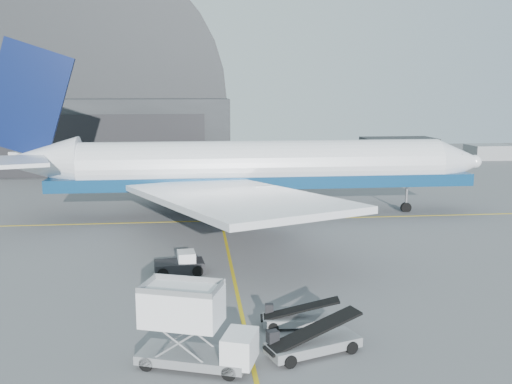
{
  "coord_description": "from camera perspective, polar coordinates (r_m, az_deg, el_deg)",
  "views": [
    {
      "loc": [
        -2.69,
        -37.85,
        13.44
      ],
      "look_at": [
        2.71,
        11.55,
        4.5
      ],
      "focal_mm": 40.0,
      "sensor_mm": 36.0,
      "label": 1
    }
  ],
  "objects": [
    {
      "name": "pushback_tug",
      "position": [
        42.97,
        -7.54,
        -7.24
      ],
      "size": [
        3.79,
        2.46,
        1.67
      ],
      "rotation": [
        0.0,
        0.0,
        0.11
      ],
      "color": "black",
      "rests_on": "ground"
    },
    {
      "name": "belt_loader_a",
      "position": [
        30.41,
        5.64,
        -14.78
      ],
      "size": [
        5.37,
        3.23,
        2.02
      ],
      "rotation": [
        0.0,
        0.0,
        0.33
      ],
      "color": "gray",
      "rests_on": "ground"
    },
    {
      "name": "distant_bldg_b",
      "position": [
        121.3,
        22.24,
        3.07
      ],
      "size": [
        8.0,
        6.0,
        2.8
      ],
      "primitive_type": "cube",
      "color": "gray",
      "rests_on": "ground"
    },
    {
      "name": "hangar",
      "position": [
        104.67,
        -17.02,
        7.62
      ],
      "size": [
        50.0,
        28.3,
        28.0
      ],
      "color": "black",
      "rests_on": "ground"
    },
    {
      "name": "taxi_lines",
      "position": [
        52.34,
        -3.09,
        -4.69
      ],
      "size": [
        80.0,
        42.12,
        0.02
      ],
      "color": "gold",
      "rests_on": "ground"
    },
    {
      "name": "catering_truck",
      "position": [
        28.71,
        -6.4,
        -13.32
      ],
      "size": [
        6.16,
        3.9,
        3.97
      ],
      "rotation": [
        0.0,
        0.0,
        -0.33
      ],
      "color": "gray",
      "rests_on": "ground"
    },
    {
      "name": "belt_loader_b",
      "position": [
        33.52,
        4.29,
        -12.48
      ],
      "size": [
        4.57,
        1.93,
        1.72
      ],
      "rotation": [
        0.0,
        0.0,
        -0.1
      ],
      "color": "gray",
      "rests_on": "ground"
    },
    {
      "name": "distant_bldg_a",
      "position": [
        117.91,
        14.02,
        3.35
      ],
      "size": [
        14.0,
        8.0,
        4.0
      ],
      "primitive_type": "cube",
      "color": "black",
      "rests_on": "ground"
    },
    {
      "name": "traffic_cone",
      "position": [
        42.91,
        -5.5,
        -7.76
      ],
      "size": [
        0.36,
        0.36,
        0.52
      ],
      "color": "#DD3E06",
      "rests_on": "ground"
    },
    {
      "name": "airliner",
      "position": [
        60.81,
        -1.26,
        2.45
      ],
      "size": [
        53.38,
        51.76,
        18.73
      ],
      "color": "white",
      "rests_on": "ground"
    },
    {
      "name": "ground",
      "position": [
        40.26,
        -2.08,
        -9.31
      ],
      "size": [
        200.0,
        200.0,
        0.0
      ],
      "primitive_type": "plane",
      "color": "#565659",
      "rests_on": "ground"
    }
  ]
}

